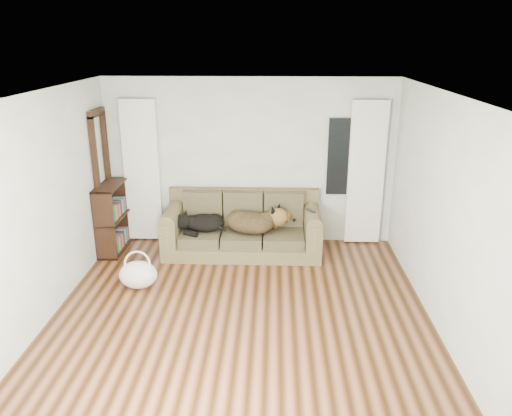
{
  "coord_description": "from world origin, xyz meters",
  "views": [
    {
      "loc": [
        0.38,
        -5.1,
        3.16
      ],
      "look_at": [
        0.13,
        1.6,
        0.85
      ],
      "focal_mm": 35.0,
      "sensor_mm": 36.0,
      "label": 1
    }
  ],
  "objects_px": {
    "sofa": "(242,225)",
    "bookshelf": "(113,219)",
    "dog_shepherd": "(253,223)",
    "dog_black_lab": "(202,223)",
    "tote_bag": "(138,276)"
  },
  "relations": [
    {
      "from": "dog_black_lab",
      "to": "bookshelf",
      "type": "bearing_deg",
      "value": 179.91
    },
    {
      "from": "sofa",
      "to": "bookshelf",
      "type": "distance_m",
      "value": 2.0
    },
    {
      "from": "dog_black_lab",
      "to": "tote_bag",
      "type": "bearing_deg",
      "value": -118.31
    },
    {
      "from": "tote_bag",
      "to": "bookshelf",
      "type": "xyz_separation_m",
      "value": [
        -0.69,
        1.23,
        0.34
      ]
    },
    {
      "from": "dog_shepherd",
      "to": "bookshelf",
      "type": "height_order",
      "value": "bookshelf"
    },
    {
      "from": "sofa",
      "to": "dog_black_lab",
      "type": "xyz_separation_m",
      "value": [
        -0.62,
        -0.03,
        0.03
      ]
    },
    {
      "from": "sofa",
      "to": "bookshelf",
      "type": "relative_size",
      "value": 2.23
    },
    {
      "from": "tote_bag",
      "to": "dog_black_lab",
      "type": "bearing_deg",
      "value": 59.88
    },
    {
      "from": "dog_black_lab",
      "to": "bookshelf",
      "type": "height_order",
      "value": "bookshelf"
    },
    {
      "from": "dog_black_lab",
      "to": "dog_shepherd",
      "type": "relative_size",
      "value": 0.78
    },
    {
      "from": "sofa",
      "to": "bookshelf",
      "type": "bearing_deg",
      "value": 179.41
    },
    {
      "from": "sofa",
      "to": "dog_shepherd",
      "type": "xyz_separation_m",
      "value": [
        0.17,
        -0.03,
        0.04
      ]
    },
    {
      "from": "sofa",
      "to": "dog_black_lab",
      "type": "relative_size",
      "value": 3.84
    },
    {
      "from": "dog_shepherd",
      "to": "tote_bag",
      "type": "xyz_separation_m",
      "value": [
        -1.47,
        -1.18,
        -0.33
      ]
    },
    {
      "from": "dog_shepherd",
      "to": "bookshelf",
      "type": "distance_m",
      "value": 2.16
    }
  ]
}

